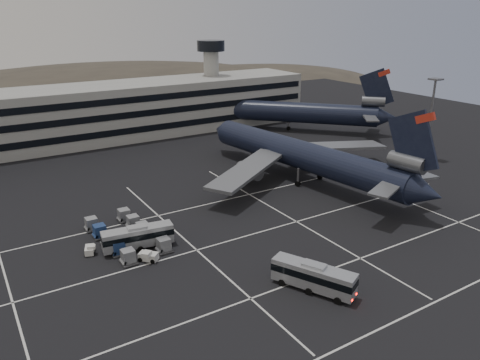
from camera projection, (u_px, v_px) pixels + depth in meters
name	position (u px, v px, depth m)	size (l,w,h in m)	color
ground	(247.00, 251.00, 66.14)	(260.00, 260.00, 0.00)	black
lane_markings	(250.00, 247.00, 67.19)	(90.00, 55.62, 0.01)	silver
terminal	(87.00, 115.00, 119.04)	(125.00, 26.00, 24.00)	gray
hills	(80.00, 113.00, 214.78)	(352.00, 180.00, 44.00)	#38332B
lightpole_right	(432.00, 108.00, 102.95)	(2.40, 2.40, 18.28)	slate
trijet_main	(305.00, 156.00, 91.67)	(47.06, 57.65, 18.08)	black
trijet_far	(293.00, 111.00, 130.97)	(43.57, 45.66, 18.08)	black
bus_near	(313.00, 276.00, 56.16)	(6.73, 10.37, 3.66)	#989B9F
bus_far	(138.00, 236.00, 66.16)	(10.24, 3.69, 3.53)	#989B9F
tug_a	(90.00, 250.00, 65.19)	(1.94, 2.46, 1.39)	silver
tug_b	(149.00, 256.00, 63.35)	(2.79, 2.85, 1.61)	silver
uld_cluster	(126.00, 234.00, 68.96)	(9.01, 16.04, 2.00)	#2D2D30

